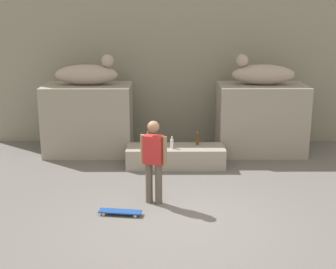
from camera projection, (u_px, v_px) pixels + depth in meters
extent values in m
plane|color=#605E5B|center=(179.00, 218.00, 8.69)|extent=(40.00, 40.00, 0.00)
cube|color=gray|center=(174.00, 49.00, 13.27)|extent=(10.42, 0.60, 5.20)
cube|color=gray|center=(89.00, 119.00, 12.36)|extent=(2.25, 1.32, 1.82)
cube|color=gray|center=(261.00, 119.00, 12.38)|extent=(2.25, 1.32, 1.82)
ellipsoid|color=#A6978B|center=(87.00, 75.00, 12.05)|extent=(1.60, 0.57, 0.52)
sphere|color=#A6978B|center=(108.00, 61.00, 11.96)|extent=(0.32, 0.32, 0.32)
ellipsoid|color=#A6978B|center=(263.00, 75.00, 12.07)|extent=(1.63, 0.65, 0.52)
sphere|color=#A6978B|center=(242.00, 60.00, 12.01)|extent=(0.32, 0.32, 0.32)
cube|color=gray|center=(176.00, 156.00, 11.46)|extent=(2.37, 0.79, 0.49)
cylinder|color=brown|center=(149.00, 183.00, 9.30)|extent=(0.14, 0.14, 0.82)
cylinder|color=brown|center=(159.00, 184.00, 9.24)|extent=(0.14, 0.14, 0.82)
cube|color=#B22626|center=(154.00, 150.00, 9.09)|extent=(0.41, 0.31, 0.56)
sphere|color=#8C6647|center=(153.00, 127.00, 8.97)|extent=(0.23, 0.23, 0.23)
cylinder|color=#8C6647|center=(143.00, 149.00, 9.16)|extent=(0.09, 0.09, 0.58)
cylinder|color=#8C6647|center=(165.00, 151.00, 9.02)|extent=(0.09, 0.09, 0.58)
cube|color=navy|center=(120.00, 211.00, 8.81)|extent=(0.82, 0.31, 0.02)
cylinder|color=white|center=(137.00, 213.00, 8.85)|extent=(0.06, 0.04, 0.06)
cylinder|color=white|center=(135.00, 216.00, 8.72)|extent=(0.06, 0.04, 0.06)
cylinder|color=white|center=(106.00, 211.00, 8.93)|extent=(0.06, 0.04, 0.06)
cylinder|color=white|center=(104.00, 214.00, 8.80)|extent=(0.06, 0.04, 0.06)
cylinder|color=silver|center=(172.00, 144.00, 11.27)|extent=(0.08, 0.08, 0.22)
cylinder|color=silver|center=(172.00, 138.00, 11.23)|extent=(0.03, 0.03, 0.06)
cylinder|color=yellow|center=(172.00, 137.00, 11.22)|extent=(0.04, 0.04, 0.01)
cylinder|color=#593314|center=(197.00, 140.00, 11.54)|extent=(0.07, 0.07, 0.25)
cylinder|color=#593314|center=(197.00, 134.00, 11.50)|extent=(0.03, 0.03, 0.06)
cylinder|color=yellow|center=(198.00, 132.00, 11.49)|extent=(0.04, 0.04, 0.01)
cylinder|color=orange|center=(148.00, 139.00, 11.63)|extent=(0.08, 0.08, 0.24)
cylinder|color=orange|center=(148.00, 133.00, 11.59)|extent=(0.03, 0.03, 0.06)
cylinder|color=yellow|center=(148.00, 132.00, 11.58)|extent=(0.04, 0.04, 0.01)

